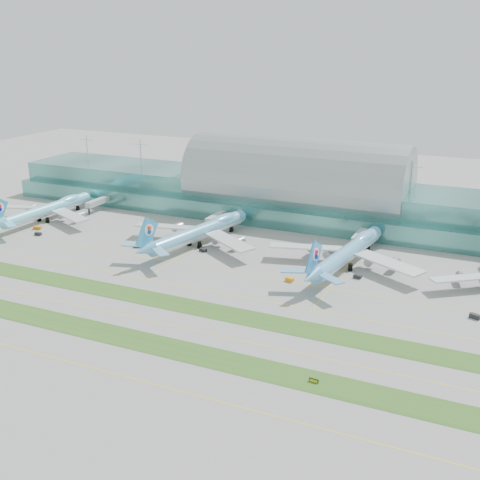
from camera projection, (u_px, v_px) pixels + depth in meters
The scene contains 19 objects.
ground at pixel (178, 307), 219.49m from camera, with size 700.00×700.00×0.00m, color gray.
terminal at pixel (296, 192), 326.15m from camera, with size 340.00×69.10×36.00m.
grass_strip_near at pixel (134, 340), 195.31m from camera, with size 420.00×12.00×0.08m, color #2D591E.
grass_strip_far at pixel (180, 304), 221.21m from camera, with size 420.00×12.00×0.08m, color #2D591E.
taxiline_a at pixel (96, 369), 178.06m from camera, with size 420.00×0.35×0.01m, color yellow.
taxiline_b at pixel (157, 322), 207.41m from camera, with size 420.00×0.35×0.01m, color yellow.
taxiline_c at pixel (201, 289), 235.03m from camera, with size 420.00×0.35×0.01m, color yellow.
taxiline_d at pixel (225, 270), 254.02m from camera, with size 420.00×0.35×0.01m, color yellow.
airliner_a at pixel (48, 209), 323.09m from camera, with size 64.87×73.68×20.28m.
airliner_b at pixel (200, 231), 284.41m from camera, with size 68.99×79.35×21.99m.
airliner_c at pixel (348, 251), 256.69m from camera, with size 69.35×79.30×21.85m.
gse_a at pixel (37, 228), 308.94m from camera, with size 3.99×1.96×1.53m, color #C96C0B.
gse_b at pixel (38, 234), 299.34m from camera, with size 3.42×1.73×1.52m, color black.
gse_c at pixel (137, 246), 281.75m from camera, with size 3.28×1.72×1.31m, color black.
gse_d at pixel (203, 250), 276.44m from camera, with size 3.46×1.77×1.45m, color black.
gse_e at pixel (290, 279), 242.27m from camera, with size 3.38×1.89×1.61m, color orange.
gse_f at pixel (357, 276), 245.42m from camera, with size 3.13×1.75×1.56m, color black.
gse_g at pixel (475, 316), 210.01m from camera, with size 3.69×1.74×1.71m, color black.
taxiway_sign_east at pixel (314, 381), 170.80m from camera, with size 2.86×0.55×1.21m.
Camera 1 is at (103.85, -172.98, 92.66)m, focal length 45.00 mm.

